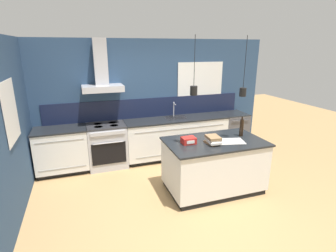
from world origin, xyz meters
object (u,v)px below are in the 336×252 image
Objects in this scene: red_supply_box at (189,140)px; dishwasher at (232,131)px; bottle_on_island at (242,127)px; book_stack at (213,140)px; oven_range at (107,145)px.

dishwasher is at bearing 40.35° from red_supply_box.
book_stack is at bearing -164.43° from bottle_on_island.
dishwasher is 4.05× the size of red_supply_box.
oven_range is at bearing 127.09° from red_supply_box.
red_supply_box reaches higher than dishwasher.
oven_range is 2.73m from bottle_on_island.
oven_range is at bearing 145.75° from bottle_on_island.
red_supply_box reaches higher than oven_range.
bottle_on_island is at bearing 2.66° from red_supply_box.
bottle_on_island is at bearing -34.25° from oven_range.
red_supply_box is (-1.03, -0.05, -0.10)m from bottle_on_island.
bottle_on_island is at bearing 15.57° from book_stack.
red_supply_box is (1.17, -1.55, 0.51)m from oven_range.
oven_range is 2.00m from red_supply_box.
oven_range is 2.99m from dishwasher.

